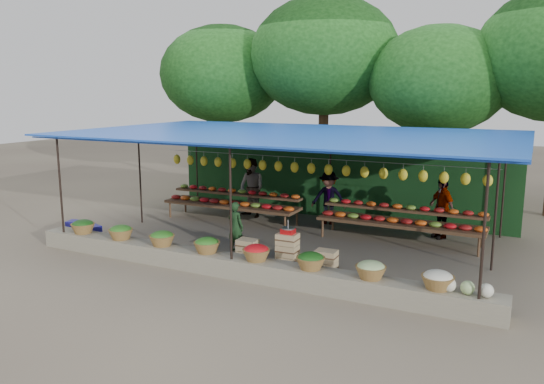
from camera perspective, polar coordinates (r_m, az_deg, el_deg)
The scene contains 16 objects.
ground at distance 13.64m, azimuth 1.91°, elevation -5.45°, with size 60.00×60.00×0.00m, color brown.
stone_curb at distance 11.25m, azimuth -3.97°, elevation -7.97°, with size 10.60×0.55×0.40m, color gray.
stall_canopy at distance 13.21m, azimuth 2.11°, elevation 5.83°, with size 10.80×6.60×2.82m.
produce_baskets at distance 11.19m, azimuth -4.44°, elevation -6.12°, with size 8.98×0.58×0.34m.
netting_backdrop at distance 16.23m, azimuth 6.56°, elevation 1.62°, with size 10.60×0.06×2.50m, color #18451B.
tree_row at distance 18.70m, azimuth 11.44°, elevation 13.29°, with size 16.51×5.50×7.12m.
fruit_table_left at distance 15.79m, azimuth -4.28°, elevation -0.97°, with size 4.21×0.95×0.93m.
fruit_table_right at distance 13.97m, azimuth 13.68°, elevation -2.80°, with size 4.21×0.95×0.93m.
crate_counter at distance 11.69m, azimuth 1.54°, elevation -6.65°, with size 2.36×0.35×0.77m.
weighing_scale at distance 11.53m, azimuth 1.74°, elevation -4.14°, with size 0.29×0.29×0.31m.
vendor_seated at distance 12.78m, azimuth -3.94°, elevation -3.74°, with size 0.45×0.29×1.23m, color #1A391A.
customer_left at distance 16.18m, azimuth -2.22°, elevation 0.42°, with size 0.88×0.69×1.82m, color slate.
customer_mid at distance 15.45m, azimuth 6.12°, elevation -0.62°, with size 1.00×0.58×1.55m, color slate.
customer_right at distance 14.57m, azimuth 17.78°, elevation -1.64°, with size 0.95×0.39×1.62m, color slate.
blue_crate_front at distance 14.93m, azimuth -18.85°, elevation -3.99°, with size 0.52×0.38×0.31m, color navy.
blue_crate_back at distance 15.74m, azimuth -20.33°, elevation -3.41°, with size 0.46×0.33×0.28m, color navy.
Camera 1 is at (5.42, -11.93, 3.81)m, focal length 35.00 mm.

